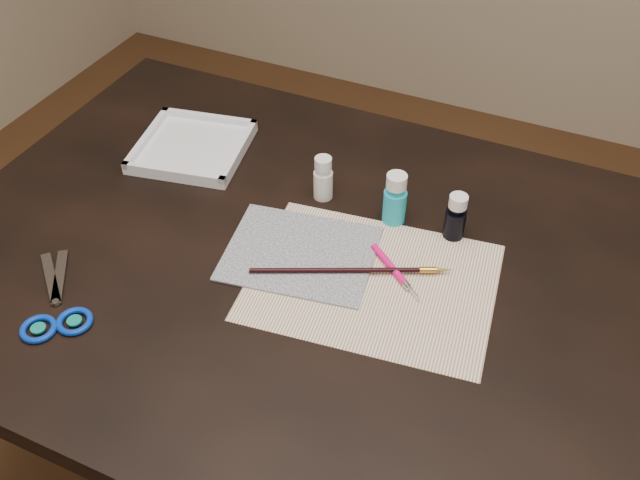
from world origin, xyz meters
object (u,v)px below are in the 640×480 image
at_px(canvas, 300,253).
at_px(palette_tray, 192,146).
at_px(paint_bottle_navy, 456,217).
at_px(paper, 372,282).
at_px(paint_bottle_cyan, 395,198).
at_px(paint_bottle_white, 323,178).
at_px(scissors, 50,295).

height_order(canvas, palette_tray, palette_tray).
xyz_separation_m(canvas, paint_bottle_navy, (0.21, 0.15, 0.04)).
height_order(paper, canvas, canvas).
bearing_deg(paint_bottle_cyan, paint_bottle_white, 176.31).
xyz_separation_m(paper, paint_bottle_cyan, (-0.02, 0.15, 0.05)).
bearing_deg(paper, palette_tray, 157.54).
relative_size(paint_bottle_white, scissors, 0.40).
bearing_deg(scissors, paint_bottle_white, -83.16).
bearing_deg(paint_bottle_cyan, canvas, -127.04).
bearing_deg(paint_bottle_cyan, paper, -82.02).
relative_size(canvas, paint_bottle_cyan, 2.48).
xyz_separation_m(paper, paint_bottle_navy, (0.08, 0.16, 0.04)).
bearing_deg(paint_bottle_navy, palette_tray, 177.13).
xyz_separation_m(paint_bottle_white, palette_tray, (-0.29, 0.02, -0.03)).
bearing_deg(canvas, paint_bottle_white, 100.31).
bearing_deg(canvas, paper, -3.94).
bearing_deg(paper, paint_bottle_white, 134.31).
bearing_deg(canvas, scissors, -141.59).
xyz_separation_m(paper, paint_bottle_white, (-0.16, 0.16, 0.04)).
bearing_deg(paint_bottle_white, palette_tray, 175.73).
height_order(paint_bottle_cyan, paint_bottle_navy, paint_bottle_cyan).
relative_size(paint_bottle_navy, scissors, 0.40).
relative_size(paint_bottle_cyan, paint_bottle_navy, 1.13).
bearing_deg(palette_tray, scissors, -89.29).
relative_size(canvas, scissors, 1.13).
relative_size(paint_bottle_white, palette_tray, 0.42).
xyz_separation_m(paint_bottle_navy, scissors, (-0.52, -0.39, -0.04)).
height_order(paper, paint_bottle_navy, paint_bottle_navy).
height_order(paint_bottle_navy, scissors, paint_bottle_navy).
relative_size(paper, paint_bottle_white, 4.53).
distance_m(paint_bottle_white, paint_bottle_navy, 0.24).
bearing_deg(paint_bottle_cyan, palette_tray, 175.92).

